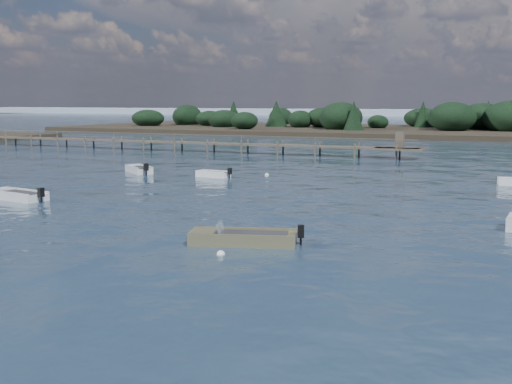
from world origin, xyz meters
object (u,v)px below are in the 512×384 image
at_px(tender_far_white, 213,175).
at_px(jetty, 178,142).
at_px(dinghy_mid_grey, 17,197).
at_px(dinghy_mid_white_a, 243,240).
at_px(tender_far_grey, 139,171).

relative_size(tender_far_white, jetty, 0.05).
bearing_deg(dinghy_mid_grey, dinghy_mid_white_a, -17.50).
bearing_deg(dinghy_mid_grey, jetty, 105.59).
xyz_separation_m(dinghy_mid_white_a, jetty, (-27.41, 41.58, 0.84)).
bearing_deg(tender_far_grey, jetty, 112.35).
bearing_deg(jetty, dinghy_mid_grey, -74.41).
relative_size(tender_far_grey, tender_far_white, 1.15).
xyz_separation_m(tender_far_white, jetty, (-15.67, 21.47, 0.84)).
height_order(dinghy_mid_grey, tender_far_white, dinghy_mid_grey).
xyz_separation_m(tender_far_grey, jetty, (-8.73, 21.23, 0.82)).
distance_m(dinghy_mid_grey, tender_far_white, 15.68).
bearing_deg(tender_far_white, dinghy_mid_grey, -110.89).
bearing_deg(tender_far_grey, tender_far_white, -2.00).
bearing_deg(jetty, dinghy_mid_white_a, -56.61).
relative_size(tender_far_grey, dinghy_mid_grey, 0.77).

